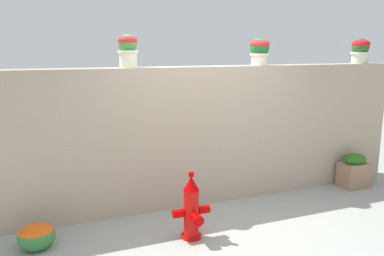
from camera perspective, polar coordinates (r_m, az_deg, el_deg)
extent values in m
plane|color=#979B93|center=(4.98, 4.69, -14.12)|extent=(24.00, 24.00, 0.00)
cube|color=tan|center=(5.44, 0.63, -1.13)|extent=(6.55, 0.35, 1.92)
cylinder|color=beige|center=(5.06, -9.31, 9.93)|extent=(0.22, 0.22, 0.21)
cylinder|color=beige|center=(5.06, -9.35, 10.97)|extent=(0.26, 0.26, 0.03)
sphere|color=#3E7D36|center=(5.06, -9.38, 12.03)|extent=(0.24, 0.24, 0.24)
ellipsoid|color=red|center=(5.06, -9.40, 12.50)|extent=(0.25, 0.25, 0.13)
cylinder|color=silver|center=(5.73, 9.78, 9.85)|extent=(0.23, 0.23, 0.17)
cylinder|color=silver|center=(5.73, 9.81, 10.54)|extent=(0.27, 0.27, 0.03)
sphere|color=#1D5F2A|center=(5.73, 9.84, 11.49)|extent=(0.27, 0.27, 0.27)
ellipsoid|color=red|center=(5.73, 9.86, 11.97)|extent=(0.29, 0.29, 0.15)
cylinder|color=silver|center=(6.92, 23.30, 9.41)|extent=(0.25, 0.25, 0.18)
cylinder|color=silver|center=(6.92, 23.35, 10.03)|extent=(0.29, 0.29, 0.03)
sphere|color=#2B5F27|center=(6.92, 23.41, 10.81)|extent=(0.27, 0.27, 0.27)
ellipsoid|color=red|center=(6.92, 23.44, 11.20)|extent=(0.28, 0.28, 0.15)
cylinder|color=red|center=(4.70, -0.11, -15.49)|extent=(0.24, 0.24, 0.03)
cylinder|color=red|center=(4.58, -0.11, -12.44)|extent=(0.18, 0.18, 0.58)
cone|color=#CA0000|center=(4.45, -0.11, -8.07)|extent=(0.19, 0.19, 0.16)
cylinder|color=#CA0000|center=(4.41, -0.11, -6.78)|extent=(0.06, 0.06, 0.05)
cylinder|color=#CA0000|center=(4.52, -1.99, -12.36)|extent=(0.13, 0.10, 0.10)
cylinder|color=#CA0000|center=(4.62, 1.72, -11.79)|extent=(0.13, 0.10, 0.10)
cylinder|color=#CA0000|center=(4.44, 0.68, -13.16)|extent=(0.12, 0.15, 0.12)
ellipsoid|color=#317839|center=(4.73, -21.76, -14.59)|extent=(0.40, 0.36, 0.29)
ellipsoid|color=#EB5816|center=(4.71, -21.82, -13.87)|extent=(0.36, 0.32, 0.16)
cube|color=#9B745B|center=(6.71, 22.55, -6.33)|extent=(0.45, 0.32, 0.39)
ellipsoid|color=#26641C|center=(6.64, 22.72, -4.23)|extent=(0.38, 0.27, 0.18)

